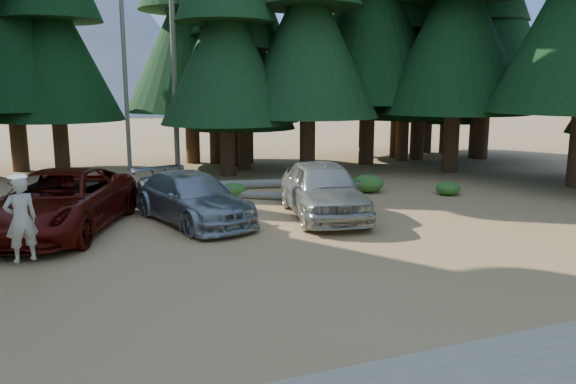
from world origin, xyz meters
name	(u,v)px	position (x,y,z in m)	size (l,w,h in m)	color
ground	(264,267)	(0.00, 0.00, 0.00)	(160.00, 160.00, 0.00)	#B07E4A
forest_belt_north	(159,173)	(0.00, 15.00, 0.00)	(36.00, 7.00, 22.00)	black
snag_front	(173,40)	(0.80, 14.50, 6.00)	(0.24, 0.24, 12.00)	#72685B
snag_back	(125,64)	(-1.20, 16.00, 5.00)	(0.20, 0.20, 10.00)	#72685B
mountain_peak	(67,31)	(-2.59, 88.23, 12.71)	(48.00, 50.00, 28.00)	gray
red_pickup	(59,201)	(-4.23, 5.05, 0.85)	(2.84, 6.15, 1.71)	#570D07
silver_minivan_center	(192,198)	(-0.58, 4.80, 0.73)	(2.04, 5.02, 1.46)	gray
silver_minivan_right	(323,189)	(3.32, 4.00, 0.87)	(2.06, 5.11, 1.74)	#B1AD9D
frisbee_player	(21,219)	(-4.89, 0.81, 1.36)	(0.74, 0.62, 1.75)	beige
log_left	(90,198)	(-3.30, 8.93, 0.17)	(0.34, 0.34, 4.78)	#72685B
log_mid	(246,195)	(1.96, 7.62, 0.13)	(0.26, 0.26, 3.18)	#72685B
log_right	(277,183)	(3.76, 9.23, 0.17)	(0.35, 0.35, 5.40)	#72685B
shrub_far_left	(35,211)	(-4.97, 6.77, 0.27)	(1.00, 1.00, 0.55)	#2B5C1B
shrub_left	(148,193)	(-1.33, 8.83, 0.21)	(0.75, 0.75, 0.41)	#2B5C1B
shrub_center_left	(196,198)	(-0.06, 6.64, 0.35)	(1.26, 1.26, 0.69)	#2B5C1B
shrub_center_right	(234,190)	(1.63, 8.06, 0.26)	(0.95, 0.95, 0.52)	#2B5C1B
shrub_right	(330,177)	(6.25, 9.58, 0.25)	(0.92, 0.92, 0.51)	#2B5C1B
shrub_far_right	(368,183)	(6.66, 7.10, 0.33)	(1.21, 1.21, 0.66)	#2B5C1B
shrub_edge_east	(448,188)	(9.16, 5.50, 0.25)	(0.91, 0.91, 0.50)	#2B5C1B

